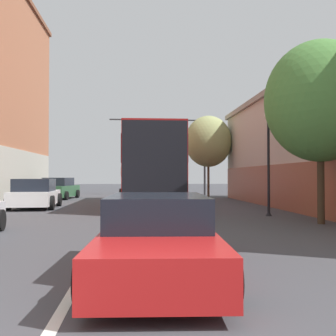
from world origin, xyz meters
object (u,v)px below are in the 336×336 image
traffic_signal_gantry (173,136)px  street_tree_far (208,141)px  bus (151,166)px  parked_car_left_near (59,189)px  street_lamp (268,153)px  hatchback_foreground (158,236)px  street_tree_near (320,101)px  parked_car_left_mid (35,194)px

traffic_signal_gantry → street_tree_far: (2.07, -4.77, -0.83)m
bus → traffic_signal_gantry: (2.29, 11.50, 2.77)m
parked_car_left_near → bus: bearing=-130.0°
bus → street_lamp: street_lamp is taller
bus → parked_car_left_near: 8.84m
hatchback_foreground → street_tree_far: size_ratio=0.81×
traffic_signal_gantry → street_tree_far: traffic_signal_gantry is taller
bus → street_tree_near: size_ratio=2.05×
street_tree_near → street_lamp: bearing=107.7°
parked_car_left_mid → hatchback_foreground: bearing=-161.5°
parked_car_left_mid → street_lamp: size_ratio=1.01×
hatchback_foreground → parked_car_left_mid: (-5.20, 13.05, 0.09)m
hatchback_foreground → street_tree_near: street_tree_near is taller
bus → street_tree_near: street_tree_near is taller
hatchback_foreground → parked_car_left_mid: parked_car_left_mid is taller
parked_car_left_near → street_lamp: street_lamp is taller
parked_car_left_mid → bus: bearing=-76.5°
hatchback_foreground → street_tree_far: street_tree_far is taller
street_tree_near → street_tree_far: size_ratio=1.01×
parked_car_left_mid → parked_car_left_near: bearing=-0.3°
hatchback_foreground → traffic_signal_gantry: bearing=-2.9°
traffic_signal_gantry → street_tree_far: size_ratio=1.36×
parked_car_left_near → parked_car_left_mid: parked_car_left_near is taller
hatchback_foreground → street_tree_near: 8.86m
street_tree_near → hatchback_foreground: bearing=-132.9°
parked_car_left_mid → street_tree_near: (10.77, -7.04, 3.28)m
hatchback_foreground → bus: bearing=1.4°
street_tree_far → parked_car_left_near: bearing=-177.8°
hatchback_foreground → street_tree_far: 22.25m
bus → parked_car_left_near: (-6.00, 6.34, -1.41)m
bus → street_lamp: size_ratio=3.00×
parked_car_left_near → street_tree_near: size_ratio=0.77×
parked_car_left_near → traffic_signal_gantry: size_ratio=0.57×
street_tree_far → hatchback_foreground: bearing=-102.5°
bus → street_tree_near: (5.18, -8.72, 1.86)m
hatchback_foreground → parked_car_left_near: parked_car_left_near is taller
parked_car_left_near → parked_car_left_mid: (0.41, -8.02, -0.01)m
parked_car_left_mid → street_tree_near: 13.28m
traffic_signal_gantry → street_lamp: traffic_signal_gantry is taller
parked_car_left_mid → street_lamp: 11.03m
hatchback_foreground → street_lamp: size_ratio=1.17×
bus → street_tree_near: bearing=-148.9°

